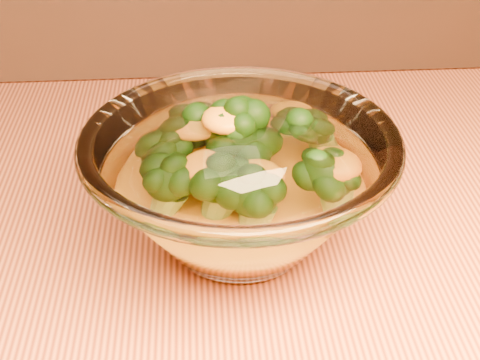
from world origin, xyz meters
name	(u,v)px	position (x,y,z in m)	size (l,w,h in m)	color
glass_bowl	(240,186)	(-0.05, 0.09, 0.81)	(0.24, 0.24, 0.11)	white
cheese_sauce	(240,209)	(-0.05, 0.09, 0.78)	(0.14, 0.14, 0.04)	orange
broccoli_heap	(242,161)	(-0.05, 0.10, 0.82)	(0.16, 0.14, 0.08)	black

